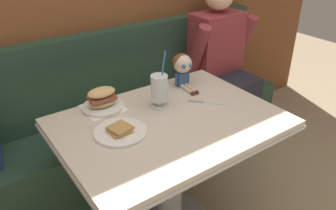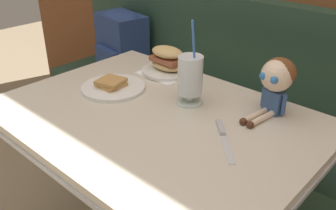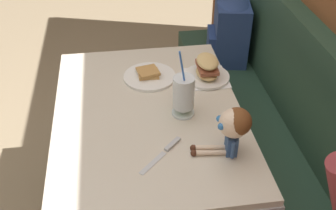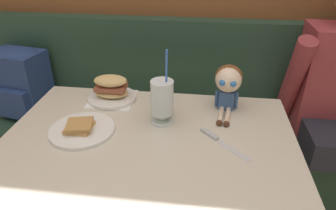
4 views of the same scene
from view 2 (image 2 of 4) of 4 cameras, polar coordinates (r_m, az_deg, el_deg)
The scene contains 8 objects.
booth_bench at distance 1.94m, azimuth 11.30°, elevation -5.42°, with size 2.60×0.48×1.00m.
diner_table at distance 1.40m, azimuth -1.90°, elevation -8.43°, with size 1.11×0.81×0.74m.
toast_plate at distance 1.48m, azimuth -8.44°, elevation 2.82°, with size 0.25×0.25×0.04m.
milkshake_glass at distance 1.32m, azimuth 3.42°, elevation 4.28°, with size 0.10×0.10×0.32m.
sandwich_plate at distance 1.61m, azimuth -0.14°, elevation 6.52°, with size 0.22×0.22×0.12m.
butter_knife at distance 1.19m, azimuth 8.32°, elevation -4.28°, with size 0.18×0.18×0.01m.
seated_doll at distance 1.29m, azimuth 16.29°, elevation 3.92°, with size 0.12×0.22×0.20m.
backpack at distance 2.29m, azimuth -7.17°, elevation 9.41°, with size 0.33×0.29×0.41m.
Camera 2 is at (0.80, -0.62, 1.36)m, focal length 39.84 mm.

